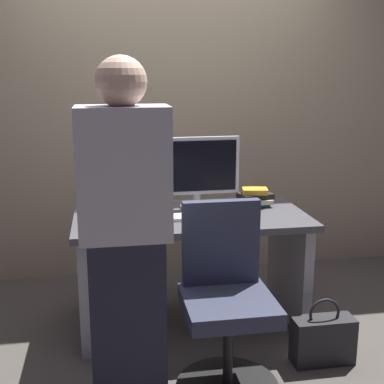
{
  "coord_description": "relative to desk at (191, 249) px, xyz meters",
  "views": [
    {
      "loc": [
        -0.51,
        -3.01,
        1.57
      ],
      "look_at": [
        0.0,
        -0.05,
        0.87
      ],
      "focal_mm": 48.55,
      "sensor_mm": 36.0,
      "label": 1
    }
  ],
  "objects": [
    {
      "name": "ground_plane",
      "position": [
        0.0,
        0.0,
        -0.5
      ],
      "size": [
        9.0,
        9.0,
        0.0
      ],
      "primitive_type": "plane",
      "color": "#4C4742"
    },
    {
      "name": "wall_back",
      "position": [
        0.0,
        0.97,
        1.0
      ],
      "size": [
        6.4,
        0.1,
        3.0
      ],
      "primitive_type": "cube",
      "color": "tan",
      "rests_on": "ground"
    },
    {
      "name": "desk",
      "position": [
        0.0,
        0.0,
        0.0
      ],
      "size": [
        1.41,
        0.75,
        0.72
      ],
      "color": "#4C4C51",
      "rests_on": "ground"
    },
    {
      "name": "office_chair",
      "position": [
        0.06,
        -0.69,
        -0.07
      ],
      "size": [
        0.52,
        0.52,
        0.94
      ],
      "color": "black",
      "rests_on": "ground"
    },
    {
      "name": "person_at_desk",
      "position": [
        -0.43,
        -0.79,
        0.34
      ],
      "size": [
        0.4,
        0.24,
        1.64
      ],
      "color": "#262838",
      "rests_on": "ground"
    },
    {
      "name": "monitor",
      "position": [
        0.06,
        0.12,
        0.48
      ],
      "size": [
        0.54,
        0.14,
        0.46
      ],
      "color": "silver",
      "rests_on": "desk"
    },
    {
      "name": "keyboard",
      "position": [
        0.01,
        -0.1,
        0.23
      ],
      "size": [
        0.43,
        0.14,
        0.02
      ],
      "primitive_type": "cube",
      "rotation": [
        0.0,
        0.0,
        -0.02
      ],
      "color": "white",
      "rests_on": "desk"
    },
    {
      "name": "mouse",
      "position": [
        0.32,
        -0.09,
        0.24
      ],
      "size": [
        0.06,
        0.1,
        0.03
      ],
      "primitive_type": "ellipsoid",
      "color": "white",
      "rests_on": "desk"
    },
    {
      "name": "cup_near_keyboard",
      "position": [
        -0.42,
        -0.06,
        0.27
      ],
      "size": [
        0.07,
        0.07,
        0.09
      ],
      "primitive_type": "cylinder",
      "color": "white",
      "rests_on": "desk"
    },
    {
      "name": "book_stack",
      "position": [
        0.44,
        0.13,
        0.28
      ],
      "size": [
        0.23,
        0.19,
        0.12
      ],
      "color": "#338C59",
      "rests_on": "desk"
    },
    {
      "name": "handbag",
      "position": [
        0.64,
        -0.58,
        -0.36
      ],
      "size": [
        0.34,
        0.14,
        0.38
      ],
      "color": "#262628",
      "rests_on": "ground"
    }
  ]
}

